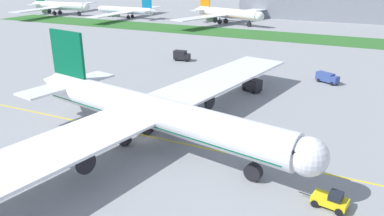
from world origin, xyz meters
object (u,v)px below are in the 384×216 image
parked_airliner_far_right (226,13)px  parked_airliner_far_centre (127,11)px  ground_crew_wingwalker_port (172,110)px  parked_airliner_far_left (59,6)px  service_truck_catering_van (327,78)px  airliner_foreground (147,111)px  service_truck_fuel_bowser (252,85)px  service_truck_baggage_loader (182,55)px  pushback_tug (331,200)px

parked_airliner_far_right → parked_airliner_far_centre: bearing=-178.6°
ground_crew_wingwalker_port → parked_airliner_far_right: 130.07m
parked_airliner_far_left → service_truck_catering_van: bearing=-26.0°
airliner_foreground → parked_airliner_far_right: size_ratio=1.34×
parked_airliner_far_centre → ground_crew_wingwalker_port: bearing=-52.2°
service_truck_catering_van → parked_airliner_far_centre: bearing=144.3°
airliner_foreground → parked_airliner_far_left: airliner_foreground is taller
service_truck_fuel_bowser → service_truck_catering_van: bearing=44.7°
service_truck_fuel_bowser → parked_airliner_far_right: bearing=113.6°
airliner_foreground → parked_airliner_far_centre: size_ratio=1.42×
service_truck_catering_van → airliner_foreground: bearing=-114.6°
service_truck_baggage_loader → parked_airliner_far_centre: size_ratio=0.08×
service_truck_baggage_loader → service_truck_catering_van: 44.99m
airliner_foreground → service_truck_baggage_loader: (-21.90, 55.44, -4.09)m
airliner_foreground → parked_airliner_far_centre: bearing=125.8°
airliner_foreground → parked_airliner_far_right: bearing=105.3°
service_truck_catering_van → parked_airliner_far_right: bearing=124.3°
ground_crew_wingwalker_port → parked_airliner_far_left: size_ratio=0.03×
service_truck_fuel_bowser → parked_airliner_far_right: (-45.35, 103.76, 3.77)m
parked_airliner_far_left → service_truck_fuel_bowser: bearing=-32.4°
ground_crew_wingwalker_port → service_truck_baggage_loader: 46.43m
pushback_tug → parked_airliner_far_right: bearing=115.1°
airliner_foreground → parked_airliner_far_right: (-37.86, 138.32, -0.37)m
pushback_tug → parked_airliner_far_centre: bearing=132.0°
airliner_foreground → service_truck_catering_van: size_ratio=15.29×
service_truck_fuel_bowser → parked_airliner_far_right: size_ratio=0.07×
service_truck_fuel_bowser → parked_airliner_far_left: (-152.85, 97.14, 3.72)m
airliner_foreground → service_truck_fuel_bowser: airliner_foreground is taller
airliner_foreground → service_truck_catering_van: airliner_foreground is taller
parked_airliner_far_centre → parked_airliner_far_right: (60.75, 1.49, 1.15)m
ground_crew_wingwalker_port → service_truck_baggage_loader: (-19.16, 42.29, 0.62)m
ground_crew_wingwalker_port → pushback_tug: bearing=-30.1°
service_truck_baggage_loader → parked_airliner_far_centre: 111.87m
airliner_foreground → pushback_tug: (29.53, -5.58, -4.77)m
ground_crew_wingwalker_port → parked_airliner_far_right: size_ratio=0.03×
pushback_tug → parked_airliner_far_right: size_ratio=0.09×
airliner_foreground → ground_crew_wingwalker_port: bearing=101.8°
service_truck_catering_van → parked_airliner_far_centre: 149.44m
parked_airliner_far_left → parked_airliner_far_centre: parked_airliner_far_left is taller
service_truck_baggage_loader → parked_airliner_far_right: size_ratio=0.08×
service_truck_catering_van → service_truck_baggage_loader: bearing=172.6°
airliner_foreground → ground_crew_wingwalker_port: (-2.74, 13.15, -4.70)m
service_truck_catering_van → parked_airliner_far_left: parked_airliner_far_left is taller
pushback_tug → service_truck_baggage_loader: (-51.44, 61.02, 0.68)m
service_truck_fuel_bowser → parked_airliner_far_centre: (-106.09, 102.27, 2.62)m
pushback_tug → service_truck_fuel_bowser: 45.80m
service_truck_baggage_loader → parked_airliner_far_left: parked_airliner_far_left is taller
service_truck_baggage_loader → parked_airliner_far_right: parked_airliner_far_right is taller
airliner_foreground → service_truck_baggage_loader: bearing=111.6°
service_truck_baggage_loader → parked_airliner_far_left: (-123.46, 76.27, 3.67)m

